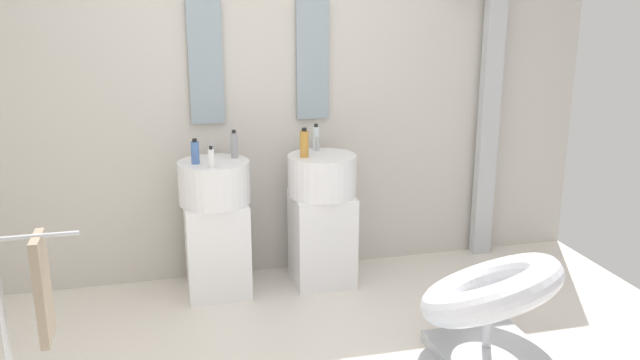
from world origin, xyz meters
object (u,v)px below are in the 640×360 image
(pedestal_sink_left, at_px, (216,224))
(pedestal_sink_right, at_px, (322,216))
(lounge_chair, at_px, (490,298))
(soap_bottle_blue, at_px, (195,152))
(soap_bottle_white, at_px, (211,158))
(soap_bottle_amber, at_px, (304,144))
(soap_bottle_clear, at_px, (316,138))
(towel_rack, at_px, (36,294))
(shower_column, at_px, (487,114))
(soap_bottle_grey, at_px, (234,145))

(pedestal_sink_left, xyz_separation_m, pedestal_sink_right, (0.71, 0.00, 0.00))
(lounge_chair, distance_m, soap_bottle_blue, 1.96)
(soap_bottle_white, xyz_separation_m, soap_bottle_blue, (-0.09, 0.13, 0.01))
(soap_bottle_amber, bearing_deg, soap_bottle_blue, -179.73)
(pedestal_sink_right, distance_m, soap_bottle_amber, 0.53)
(soap_bottle_white, bearing_deg, pedestal_sink_left, 81.17)
(soap_bottle_white, distance_m, soap_bottle_clear, 0.80)
(pedestal_sink_left, height_order, soap_bottle_amber, soap_bottle_amber)
(pedestal_sink_right, xyz_separation_m, soap_bottle_amber, (-0.13, -0.02, 0.51))
(towel_rack, xyz_separation_m, soap_bottle_blue, (0.79, 1.14, 0.34))
(soap_bottle_clear, relative_size, soap_bottle_blue, 1.13)
(pedestal_sink_left, bearing_deg, lounge_chair, -41.48)
(pedestal_sink_left, relative_size, shower_column, 0.49)
(lounge_chair, relative_size, soap_bottle_white, 8.09)
(shower_column, bearing_deg, lounge_chair, -115.57)
(soap_bottle_amber, bearing_deg, pedestal_sink_right, 10.38)
(pedestal_sink_right, height_order, towel_rack, pedestal_sink_right)
(shower_column, relative_size, lounge_chair, 1.87)
(lounge_chair, height_order, towel_rack, towel_rack)
(soap_bottle_clear, bearing_deg, soap_bottle_amber, -123.89)
(soap_bottle_blue, bearing_deg, soap_bottle_clear, 12.84)
(soap_bottle_amber, xyz_separation_m, soap_bottle_grey, (-0.44, 0.09, -0.00))
(towel_rack, bearing_deg, soap_bottle_clear, 39.48)
(pedestal_sink_left, distance_m, soap_bottle_amber, 0.78)
(shower_column, bearing_deg, soap_bottle_grey, -175.62)
(pedestal_sink_left, relative_size, lounge_chair, 0.91)
(lounge_chair, xyz_separation_m, soap_bottle_amber, (-0.75, 1.16, 0.64))
(pedestal_sink_left, height_order, soap_bottle_clear, soap_bottle_clear)
(pedestal_sink_left, distance_m, shower_column, 2.11)
(towel_rack, bearing_deg, soap_bottle_grey, 49.75)
(soap_bottle_blue, bearing_deg, soap_bottle_white, -55.36)
(pedestal_sink_right, bearing_deg, soap_bottle_blue, -178.17)
(shower_column, xyz_separation_m, soap_bottle_amber, (-1.42, -0.23, -0.09))
(pedestal_sink_right, distance_m, shower_column, 1.45)
(shower_column, xyz_separation_m, soap_bottle_clear, (-1.30, -0.05, -0.10))
(pedestal_sink_left, height_order, towel_rack, pedestal_sink_left)
(soap_bottle_clear, bearing_deg, soap_bottle_grey, -170.71)
(soap_bottle_white, xyz_separation_m, soap_bottle_grey, (0.17, 0.22, 0.02))
(pedestal_sink_left, bearing_deg, soap_bottle_grey, 25.52)
(soap_bottle_white, relative_size, soap_bottle_amber, 0.70)
(soap_bottle_amber, relative_size, soap_bottle_grey, 1.05)
(pedestal_sink_right, height_order, shower_column, shower_column)
(soap_bottle_blue, height_order, soap_bottle_grey, soap_bottle_grey)
(shower_column, xyz_separation_m, soap_bottle_white, (-2.04, -0.37, -0.12))
(lounge_chair, relative_size, soap_bottle_blue, 6.88)
(towel_rack, height_order, soap_bottle_clear, soap_bottle_clear)
(pedestal_sink_left, bearing_deg, towel_rack, -127.71)
(shower_column, height_order, lounge_chair, shower_column)
(pedestal_sink_right, bearing_deg, shower_column, 9.26)
(towel_rack, xyz_separation_m, soap_bottle_clear, (1.62, 1.33, 0.35))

